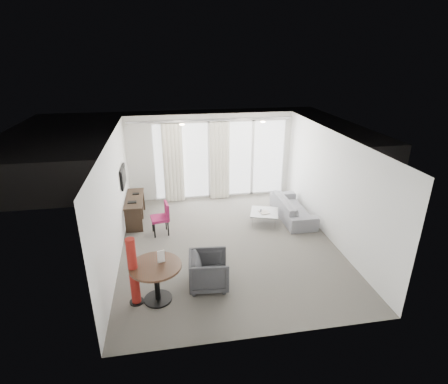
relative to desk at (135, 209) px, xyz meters
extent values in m
cube|color=#57534B|center=(2.26, -1.63, -0.33)|extent=(5.00, 6.00, 0.00)
cube|color=white|center=(2.26, -1.63, 2.27)|extent=(5.00, 6.00, 0.00)
cube|color=silver|center=(-0.24, -1.63, 0.97)|extent=(0.00, 6.00, 2.60)
cube|color=silver|center=(4.76, -1.63, 0.97)|extent=(0.00, 6.00, 2.60)
cube|color=silver|center=(2.26, -4.63, 0.97)|extent=(5.00, 0.00, 2.60)
cylinder|color=#FFE0B2|center=(1.36, -0.03, 2.26)|extent=(0.12, 0.12, 0.02)
cylinder|color=#FFE0B2|center=(3.46, -0.03, 2.26)|extent=(0.12, 0.12, 0.02)
cylinder|color=maroon|center=(0.21, -3.42, 0.33)|extent=(0.34, 0.34, 1.34)
imported|color=#323336|center=(1.60, -3.16, 0.01)|extent=(0.82, 0.80, 0.69)
imported|color=slate|center=(4.27, -0.52, -0.06)|extent=(0.75, 1.91, 0.56)
cube|color=#4D4D50|center=(2.56, 2.87, -0.39)|extent=(5.60, 3.00, 0.12)
camera|label=1|loc=(0.93, -8.83, 4.00)|focal=28.00mm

